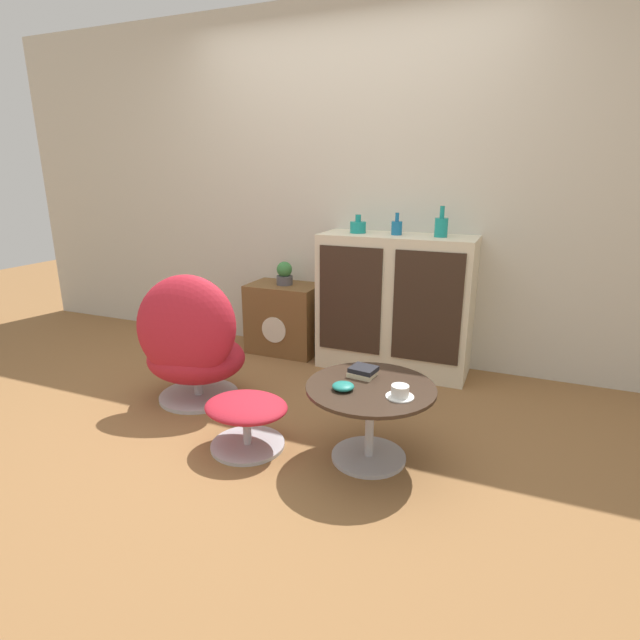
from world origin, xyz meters
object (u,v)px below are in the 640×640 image
Objects in this scene: tv_console at (285,318)px; vase_leftmost at (358,227)px; sideboard at (395,304)px; coffee_table at (370,409)px; bowl at (343,386)px; vase_inner_right at (441,226)px; potted_plant at (284,274)px; teacup at (400,392)px; ottoman at (246,414)px; vase_inner_left at (397,227)px; book_stack at (363,372)px; egg_chair at (191,344)px.

tv_console is 0.98m from vase_leftmost.
coffee_table is (0.21, -1.25, -0.22)m from sideboard.
bowl is at bearing -53.55° from tv_console.
vase_leftmost is 1.54m from bowl.
coffee_table is 1.48m from vase_inner_right.
potted_plant reaches higher than coffee_table.
teacup is (0.08, -1.33, -0.64)m from vase_inner_right.
teacup is (0.16, -0.07, 0.15)m from coffee_table.
potted_plant reaches higher than ottoman.
coffee_table is 5.99× the size of bowl.
vase_inner_right is at bearing -0.93° from potted_plant.
teacup reaches higher than bowl.
tv_console is 1.70m from coffee_table.
potted_plant reaches higher than bowl.
vase_inner_left is 1.04× the size of book_stack.
sideboard reaches higher than potted_plant.
vase_leftmost is at bearing 110.46° from book_stack.
egg_chair is 5.86× the size of book_stack.
vase_inner_right is 1.53× the size of teacup.
coffee_table is 4.82× the size of teacup.
vase_leftmost is 1.61m from teacup.
bowl is (0.10, -1.35, -0.07)m from sideboard.
vase_inner_right is 1.33m from book_stack.
vase_inner_right is (1.32, 1.05, 0.68)m from egg_chair.
tv_console is 4.18× the size of teacup.
book_stack reaches higher than ottoman.
sideboard is at bearing 73.16° from ottoman.
tv_console is at bearing 84.11° from egg_chair.
bowl is (-0.04, -0.20, -0.01)m from book_stack.
egg_chair is (-1.02, -1.04, -0.11)m from sideboard.
coffee_table is 1.49m from vase_inner_left.
sideboard is 1.94× the size of tv_console.
vase_inner_right is (0.31, -0.00, 0.02)m from vase_inner_left.
bowl is (0.39, -1.35, -0.62)m from vase_leftmost.
tv_console is 5.20× the size of bowl.
egg_chair is 1.10m from potted_plant.
potted_plant is 1.37× the size of teacup.
book_stack is at bearing -69.54° from vase_leftmost.
book_stack is (1.04, -1.17, -0.22)m from potted_plant.
vase_inner_left reaches higher than coffee_table.
vase_inner_left is (0.90, -0.02, 0.77)m from tv_console.
egg_chair reaches higher than tv_console.
vase_inner_left reaches higher than vase_leftmost.
tv_console is 0.66× the size of egg_chair.
coffee_table is at bearing 157.02° from teacup.
egg_chair is (-0.11, -1.07, 0.11)m from tv_console.
vase_inner_left reaches higher than tv_console.
tv_console is 1.58m from book_stack.
teacup is (0.38, -1.32, -0.07)m from sideboard.
vase_leftmost is 0.64× the size of vase_inner_right.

